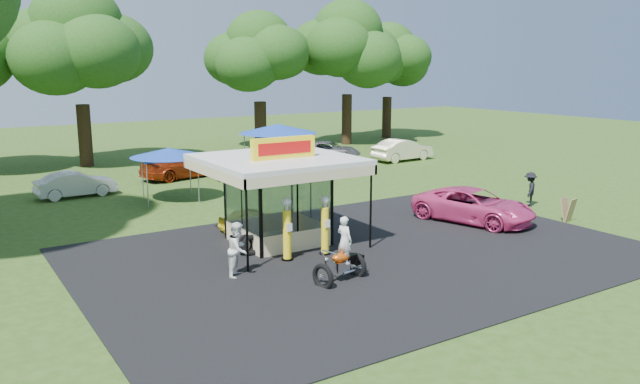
{
  "coord_description": "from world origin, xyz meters",
  "views": [
    {
      "loc": [
        -13.21,
        -15.57,
        6.83
      ],
      "look_at": [
        -0.7,
        4.0,
        2.05
      ],
      "focal_mm": 35.0,
      "sensor_mm": 36.0,
      "label": 1
    }
  ],
  "objects_px": {
    "spectator_west": "(238,249)",
    "bg_car_d": "(328,151)",
    "kiosk_car": "(253,219)",
    "tent_west": "(169,153)",
    "a_frame_sign": "(568,210)",
    "bg_car_c": "(248,166)",
    "pink_sedan": "(474,206)",
    "bg_car_b": "(181,166)",
    "bg_car_a": "(76,184)",
    "tent_east": "(278,129)",
    "motorcycle": "(343,255)",
    "gas_pump_right": "(325,227)",
    "spectator_east_a": "(530,189)",
    "bg_car_e": "(403,150)",
    "gas_pump_left": "(287,231)",
    "gas_station_kiosk": "(278,198)"
  },
  "relations": [
    {
      "from": "bg_car_a",
      "to": "tent_east",
      "type": "height_order",
      "value": "tent_east"
    },
    {
      "from": "bg_car_a",
      "to": "tent_west",
      "type": "height_order",
      "value": "tent_west"
    },
    {
      "from": "bg_car_a",
      "to": "bg_car_d",
      "type": "relative_size",
      "value": 0.86
    },
    {
      "from": "tent_east",
      "to": "bg_car_e",
      "type": "bearing_deg",
      "value": 6.57
    },
    {
      "from": "gas_pump_left",
      "to": "a_frame_sign",
      "type": "relative_size",
      "value": 2.19
    },
    {
      "from": "spectator_west",
      "to": "bg_car_d",
      "type": "xyz_separation_m",
      "value": [
        16.42,
        19.63,
        -0.25
      ]
    },
    {
      "from": "spectator_west",
      "to": "gas_station_kiosk",
      "type": "bearing_deg",
      "value": -1.91
    },
    {
      "from": "motorcycle",
      "to": "pink_sedan",
      "type": "distance_m",
      "value": 9.67
    },
    {
      "from": "gas_station_kiosk",
      "to": "a_frame_sign",
      "type": "distance_m",
      "value": 13.06
    },
    {
      "from": "kiosk_car",
      "to": "bg_car_a",
      "type": "height_order",
      "value": "bg_car_a"
    },
    {
      "from": "pink_sedan",
      "to": "spectator_east_a",
      "type": "height_order",
      "value": "spectator_east_a"
    },
    {
      "from": "gas_pump_right",
      "to": "spectator_west",
      "type": "xyz_separation_m",
      "value": [
        -3.63,
        -0.4,
        -0.15
      ]
    },
    {
      "from": "a_frame_sign",
      "to": "kiosk_car",
      "type": "xyz_separation_m",
      "value": [
        -12.39,
        6.16,
        -0.05
      ]
    },
    {
      "from": "a_frame_sign",
      "to": "kiosk_car",
      "type": "relative_size",
      "value": 0.37
    },
    {
      "from": "spectator_east_a",
      "to": "bg_car_d",
      "type": "height_order",
      "value": "spectator_east_a"
    },
    {
      "from": "spectator_east_a",
      "to": "tent_west",
      "type": "bearing_deg",
      "value": -72.82
    },
    {
      "from": "gas_pump_right",
      "to": "spectator_east_a",
      "type": "height_order",
      "value": "gas_pump_right"
    },
    {
      "from": "gas_pump_right",
      "to": "pink_sedan",
      "type": "xyz_separation_m",
      "value": [
        8.12,
        0.53,
        -0.32
      ]
    },
    {
      "from": "kiosk_car",
      "to": "pink_sedan",
      "type": "height_order",
      "value": "pink_sedan"
    },
    {
      "from": "bg_car_b",
      "to": "a_frame_sign",
      "type": "bearing_deg",
      "value": -164.76
    },
    {
      "from": "bg_car_a",
      "to": "bg_car_c",
      "type": "distance_m",
      "value": 10.01
    },
    {
      "from": "spectator_west",
      "to": "tent_east",
      "type": "bearing_deg",
      "value": 12.76
    },
    {
      "from": "kiosk_car",
      "to": "tent_west",
      "type": "distance_m",
      "value": 7.89
    },
    {
      "from": "bg_car_c",
      "to": "kiosk_car",
      "type": "bearing_deg",
      "value": 162.73
    },
    {
      "from": "motorcycle",
      "to": "bg_car_d",
      "type": "bearing_deg",
      "value": 45.01
    },
    {
      "from": "gas_pump_right",
      "to": "tent_east",
      "type": "height_order",
      "value": "tent_east"
    },
    {
      "from": "bg_car_b",
      "to": "tent_east",
      "type": "bearing_deg",
      "value": -135.41
    },
    {
      "from": "gas_pump_right",
      "to": "tent_west",
      "type": "height_order",
      "value": "tent_west"
    },
    {
      "from": "spectator_east_a",
      "to": "gas_station_kiosk",
      "type": "bearing_deg",
      "value": -40.05
    },
    {
      "from": "kiosk_car",
      "to": "motorcycle",
      "type": "bearing_deg",
      "value": 177.24
    },
    {
      "from": "gas_pump_right",
      "to": "spectator_east_a",
      "type": "distance_m",
      "value": 12.87
    },
    {
      "from": "bg_car_a",
      "to": "tent_east",
      "type": "xyz_separation_m",
      "value": [
        11.6,
        -0.83,
        2.31
      ]
    },
    {
      "from": "bg_car_d",
      "to": "gas_station_kiosk",
      "type": "bearing_deg",
      "value": -174.33
    },
    {
      "from": "bg_car_d",
      "to": "bg_car_b",
      "type": "bearing_deg",
      "value": 141.03
    },
    {
      "from": "a_frame_sign",
      "to": "bg_car_a",
      "type": "relative_size",
      "value": 0.26
    },
    {
      "from": "bg_car_d",
      "to": "bg_car_c",
      "type": "bearing_deg",
      "value": 158.13
    },
    {
      "from": "bg_car_a",
      "to": "spectator_east_a",
      "type": "bearing_deg",
      "value": -130.93
    },
    {
      "from": "a_frame_sign",
      "to": "bg_car_c",
      "type": "xyz_separation_m",
      "value": [
        -7.15,
        17.23,
        0.2
      ]
    },
    {
      "from": "kiosk_car",
      "to": "spectator_east_a",
      "type": "distance_m",
      "value": 13.85
    },
    {
      "from": "kiosk_car",
      "to": "tent_west",
      "type": "height_order",
      "value": "tent_west"
    },
    {
      "from": "bg_car_a",
      "to": "pink_sedan",
      "type": "bearing_deg",
      "value": -140.88
    },
    {
      "from": "bg_car_b",
      "to": "tent_west",
      "type": "relative_size",
      "value": 1.34
    },
    {
      "from": "gas_pump_left",
      "to": "kiosk_car",
      "type": "relative_size",
      "value": 0.81
    },
    {
      "from": "pink_sedan",
      "to": "tent_west",
      "type": "height_order",
      "value": "tent_west"
    },
    {
      "from": "spectator_west",
      "to": "tent_east",
      "type": "relative_size",
      "value": 0.39
    },
    {
      "from": "spectator_west",
      "to": "bg_car_d",
      "type": "distance_m",
      "value": 25.59
    },
    {
      "from": "a_frame_sign",
      "to": "tent_west",
      "type": "xyz_separation_m",
      "value": [
        -13.26,
        13.76,
        1.9
      ]
    },
    {
      "from": "spectator_east_a",
      "to": "bg_car_b",
      "type": "xyz_separation_m",
      "value": [
        -11.63,
        16.52,
        -0.09
      ]
    },
    {
      "from": "bg_car_c",
      "to": "bg_car_d",
      "type": "distance_m",
      "value": 9.0
    },
    {
      "from": "motorcycle",
      "to": "pink_sedan",
      "type": "relative_size",
      "value": 0.41
    }
  ]
}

